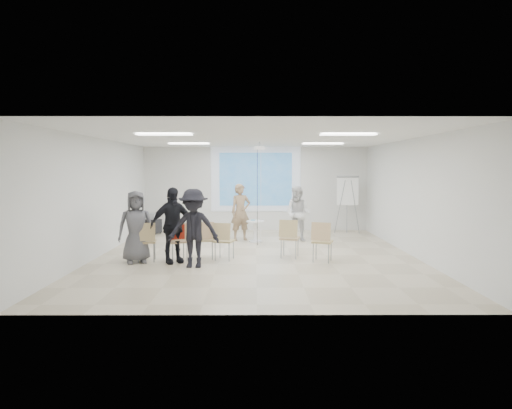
{
  "coord_description": "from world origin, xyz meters",
  "views": [
    {
      "loc": [
        -0.04,
        -10.87,
        2.23
      ],
      "look_at": [
        0.0,
        0.8,
        1.25
      ],
      "focal_mm": 30.0,
      "sensor_mm": 36.0,
      "label": 1
    }
  ],
  "objects_px": {
    "pedestal_table": "(255,230)",
    "audience_left": "(172,220)",
    "player_left": "(241,208)",
    "audience_outer": "(136,222)",
    "chair_left_inner": "(205,237)",
    "audience_mid": "(193,223)",
    "flipchart_easel": "(348,191)",
    "chair_right_far": "(322,238)",
    "laptop": "(205,238)",
    "chair_center": "(223,238)",
    "chair_far_left": "(146,239)",
    "chair_right_inner": "(289,235)",
    "chair_left_mid": "(179,238)",
    "av_cart": "(153,224)",
    "player_right": "(298,211)"
  },
  "relations": [
    {
      "from": "audience_outer",
      "to": "chair_right_inner",
      "type": "bearing_deg",
      "value": -12.12
    },
    {
      "from": "chair_left_mid",
      "to": "audience_outer",
      "type": "distance_m",
      "value": 1.07
    },
    {
      "from": "laptop",
      "to": "chair_left_mid",
      "type": "bearing_deg",
      "value": 20.66
    },
    {
      "from": "laptop",
      "to": "flipchart_easel",
      "type": "height_order",
      "value": "flipchart_easel"
    },
    {
      "from": "chair_far_left",
      "to": "audience_outer",
      "type": "xyz_separation_m",
      "value": [
        -0.22,
        -0.07,
        0.4
      ]
    },
    {
      "from": "chair_far_left",
      "to": "player_left",
      "type": "bearing_deg",
      "value": 45.67
    },
    {
      "from": "chair_center",
      "to": "audience_outer",
      "type": "distance_m",
      "value": 2.1
    },
    {
      "from": "pedestal_table",
      "to": "laptop",
      "type": "height_order",
      "value": "pedestal_table"
    },
    {
      "from": "pedestal_table",
      "to": "chair_left_inner",
      "type": "height_order",
      "value": "chair_left_inner"
    },
    {
      "from": "chair_center",
      "to": "chair_right_inner",
      "type": "height_order",
      "value": "chair_right_inner"
    },
    {
      "from": "chair_left_mid",
      "to": "audience_left",
      "type": "bearing_deg",
      "value": -143.67
    },
    {
      "from": "audience_left",
      "to": "audience_outer",
      "type": "height_order",
      "value": "audience_left"
    },
    {
      "from": "player_left",
      "to": "audience_outer",
      "type": "height_order",
      "value": "player_left"
    },
    {
      "from": "chair_left_mid",
      "to": "chair_far_left",
      "type": "bearing_deg",
      "value": 163.45
    },
    {
      "from": "chair_center",
      "to": "chair_right_far",
      "type": "xyz_separation_m",
      "value": [
        2.36,
        -0.22,
        0.02
      ]
    },
    {
      "from": "audience_mid",
      "to": "flipchart_easel",
      "type": "distance_m",
      "value": 6.81
    },
    {
      "from": "chair_center",
      "to": "av_cart",
      "type": "xyz_separation_m",
      "value": [
        -2.73,
        4.32,
        -0.23
      ]
    },
    {
      "from": "player_right",
      "to": "laptop",
      "type": "relative_size",
      "value": 5.44
    },
    {
      "from": "flipchart_easel",
      "to": "laptop",
      "type": "bearing_deg",
      "value": -128.71
    },
    {
      "from": "chair_right_inner",
      "to": "audience_mid",
      "type": "bearing_deg",
      "value": -142.0
    },
    {
      "from": "player_right",
      "to": "av_cart",
      "type": "height_order",
      "value": "player_right"
    },
    {
      "from": "chair_far_left",
      "to": "chair_right_inner",
      "type": "distance_m",
      "value": 3.48
    },
    {
      "from": "pedestal_table",
      "to": "chair_left_mid",
      "type": "distance_m",
      "value": 3.25
    },
    {
      "from": "chair_left_inner",
      "to": "chair_right_inner",
      "type": "xyz_separation_m",
      "value": [
        2.08,
        0.13,
        0.02
      ]
    },
    {
      "from": "player_left",
      "to": "flipchart_easel",
      "type": "xyz_separation_m",
      "value": [
        3.62,
        1.38,
        0.47
      ]
    },
    {
      "from": "chair_far_left",
      "to": "av_cart",
      "type": "height_order",
      "value": "chair_far_left"
    },
    {
      "from": "pedestal_table",
      "to": "audience_left",
      "type": "xyz_separation_m",
      "value": [
        -1.96,
        -2.85,
        0.66
      ]
    },
    {
      "from": "flipchart_easel",
      "to": "av_cart",
      "type": "distance_m",
      "value": 6.77
    },
    {
      "from": "chair_right_far",
      "to": "audience_mid",
      "type": "relative_size",
      "value": 0.48
    },
    {
      "from": "chair_center",
      "to": "flipchart_easel",
      "type": "xyz_separation_m",
      "value": [
        3.95,
        4.32,
        0.91
      ]
    },
    {
      "from": "player_right",
      "to": "laptop",
      "type": "xyz_separation_m",
      "value": [
        -2.58,
        -2.59,
        -0.43
      ]
    },
    {
      "from": "chair_left_inner",
      "to": "audience_left",
      "type": "relative_size",
      "value": 0.46
    },
    {
      "from": "chair_right_far",
      "to": "audience_mid",
      "type": "height_order",
      "value": "audience_mid"
    },
    {
      "from": "audience_mid",
      "to": "av_cart",
      "type": "xyz_separation_m",
      "value": [
        -2.11,
        5.04,
        -0.68
      ]
    },
    {
      "from": "chair_center",
      "to": "laptop",
      "type": "bearing_deg",
      "value": 167.49
    },
    {
      "from": "player_left",
      "to": "pedestal_table",
      "type": "bearing_deg",
      "value": -60.36
    },
    {
      "from": "laptop",
      "to": "chair_right_inner",
      "type": "bearing_deg",
      "value": 174.1
    },
    {
      "from": "player_right",
      "to": "chair_left_inner",
      "type": "bearing_deg",
      "value": -106.94
    },
    {
      "from": "chair_left_mid",
      "to": "chair_left_inner",
      "type": "height_order",
      "value": "chair_left_inner"
    },
    {
      "from": "player_left",
      "to": "audience_mid",
      "type": "distance_m",
      "value": 3.78
    },
    {
      "from": "chair_left_mid",
      "to": "chair_right_far",
      "type": "bearing_deg",
      "value": -25.62
    },
    {
      "from": "chair_right_far",
      "to": "flipchart_easel",
      "type": "bearing_deg",
      "value": 89.72
    },
    {
      "from": "audience_left",
      "to": "chair_left_mid",
      "type": "bearing_deg",
      "value": 28.49
    },
    {
      "from": "player_left",
      "to": "flipchart_easel",
      "type": "distance_m",
      "value": 3.9
    },
    {
      "from": "chair_left_mid",
      "to": "audience_mid",
      "type": "height_order",
      "value": "audience_mid"
    },
    {
      "from": "chair_far_left",
      "to": "audience_outer",
      "type": "bearing_deg",
      "value": -170.88
    },
    {
      "from": "audience_left",
      "to": "av_cart",
      "type": "xyz_separation_m",
      "value": [
        -1.55,
        4.59,
        -0.71
      ]
    },
    {
      "from": "chair_right_inner",
      "to": "av_cart",
      "type": "height_order",
      "value": "chair_right_inner"
    },
    {
      "from": "chair_far_left",
      "to": "flipchart_easel",
      "type": "distance_m",
      "value": 7.37
    },
    {
      "from": "chair_center",
      "to": "flipchart_easel",
      "type": "distance_m",
      "value": 5.92
    }
  ]
}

